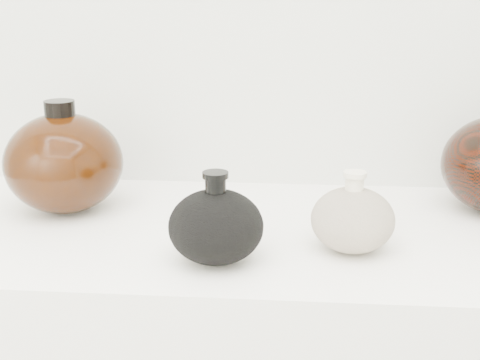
{
  "coord_description": "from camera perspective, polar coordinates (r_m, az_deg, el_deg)",
  "views": [
    {
      "loc": [
        0.08,
        -0.07,
        1.29
      ],
      "look_at": [
        -0.0,
        0.92,
        0.99
      ],
      "focal_mm": 50.0,
      "sensor_mm": 36.0,
      "label": 1
    }
  ],
  "objects": [
    {
      "name": "cream_gourd_vase",
      "position": [
        1.0,
        9.59,
        -3.3
      ],
      "size": [
        0.14,
        0.14,
        0.12
      ],
      "color": "beige",
      "rests_on": "display_counter"
    },
    {
      "name": "left_round_pot",
      "position": [
        1.19,
        -14.8,
        1.46
      ],
      "size": [
        0.26,
        0.26,
        0.19
      ],
      "color": "black",
      "rests_on": "display_counter"
    },
    {
      "name": "black_gourd_vase",
      "position": [
        0.95,
        -2.07,
        -3.93
      ],
      "size": [
        0.15,
        0.15,
        0.13
      ],
      "color": "black",
      "rests_on": "display_counter"
    }
  ]
}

